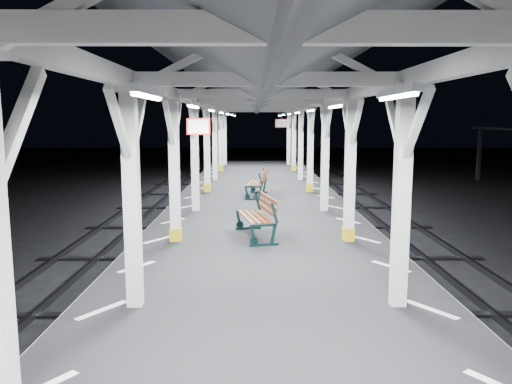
{
  "coord_description": "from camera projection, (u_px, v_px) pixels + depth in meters",
  "views": [
    {
      "loc": [
        -0.2,
        -9.29,
        3.8
      ],
      "look_at": [
        -0.14,
        1.78,
        2.2
      ],
      "focal_mm": 35.0,
      "sensor_mm": 36.0,
      "label": 1
    }
  ],
  "objects": [
    {
      "name": "bench_mid",
      "position": [
        260.0,
        215.0,
        11.98
      ],
      "size": [
        1.04,
        1.94,
        1.0
      ],
      "rotation": [
        0.0,
        0.0,
        0.21
      ],
      "color": "black",
      "rests_on": "platform"
    },
    {
      "name": "hazard_stripes_right",
      "position": [
        391.0,
        266.0,
        9.61
      ],
      "size": [
        1.0,
        48.0,
        0.01
      ],
      "primitive_type": "cube",
      "color": "silver",
      "rests_on": "platform"
    },
    {
      "name": "hazard_stripes_left",
      "position": [
        137.0,
        267.0,
        9.58
      ],
      "size": [
        1.0,
        48.0,
        0.01
      ],
      "primitive_type": "cube",
      "color": "silver",
      "rests_on": "platform"
    },
    {
      "name": "platform",
      "position": [
        264.0,
        292.0,
        9.67
      ],
      "size": [
        6.0,
        50.0,
        1.0
      ],
      "primitive_type": "cube",
      "color": "black",
      "rests_on": "ground"
    },
    {
      "name": "canopy",
      "position": [
        264.0,
        78.0,
        9.07
      ],
      "size": [
        5.4,
        49.0,
        4.65
      ],
      "color": "silver",
      "rests_on": "platform"
    },
    {
      "name": "track_left",
      "position": [
        7.0,
        313.0,
        9.7
      ],
      "size": [
        2.2,
        60.0,
        0.16
      ],
      "color": "#2D2D33",
      "rests_on": "ground"
    },
    {
      "name": "ground",
      "position": [
        264.0,
        316.0,
        9.74
      ],
      "size": [
        120.0,
        120.0,
        0.0
      ],
      "primitive_type": "plane",
      "color": "black",
      "rests_on": "ground"
    },
    {
      "name": "bench_far",
      "position": [
        259.0,
        182.0,
        18.34
      ],
      "size": [
        0.88,
        1.89,
        0.99
      ],
      "rotation": [
        0.0,
        0.0,
        -0.11
      ],
      "color": "black",
      "rests_on": "platform"
    }
  ]
}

